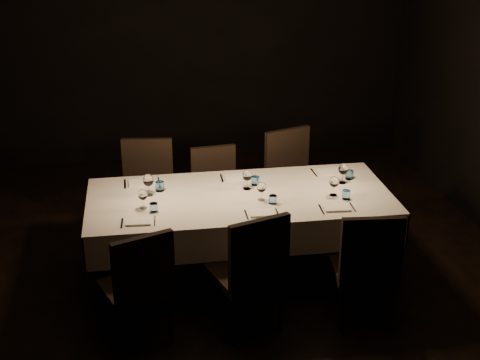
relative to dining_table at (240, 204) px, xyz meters
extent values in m
cube|color=black|center=(0.00, 0.00, -0.69)|extent=(5.00, 6.00, 0.01)
cube|color=black|center=(0.00, 3.00, 0.81)|extent=(5.00, 0.01, 3.00)
cube|color=black|center=(0.00, -3.00, 0.81)|extent=(5.00, 0.01, 3.00)
cube|color=black|center=(0.00, 0.00, 0.04)|extent=(2.40, 1.00, 0.04)
cylinder|color=black|center=(-1.12, -0.42, -0.33)|extent=(0.07, 0.07, 0.71)
cylinder|color=black|center=(-1.12, 0.42, -0.33)|extent=(0.07, 0.07, 0.71)
cylinder|color=black|center=(1.12, -0.42, -0.33)|extent=(0.07, 0.07, 0.71)
cylinder|color=black|center=(1.12, 0.42, -0.33)|extent=(0.07, 0.07, 0.71)
cube|color=beige|center=(0.00, 0.00, 0.07)|extent=(2.52, 1.12, 0.01)
cube|color=beige|center=(0.00, 0.55, -0.08)|extent=(2.52, 0.01, 0.28)
cube|color=beige|center=(0.00, -0.55, -0.08)|extent=(2.52, 0.01, 0.28)
cube|color=beige|center=(1.25, 0.00, -0.08)|extent=(0.01, 1.12, 0.28)
cube|color=beige|center=(-1.25, 0.00, -0.08)|extent=(0.01, 1.12, 0.28)
cylinder|color=black|center=(-0.79, -0.53, -0.49)|extent=(0.04, 0.04, 0.39)
cylinder|color=black|center=(-0.65, -0.88, -0.49)|extent=(0.04, 0.04, 0.39)
cylinder|color=black|center=(-1.13, -0.66, -0.49)|extent=(0.04, 0.04, 0.39)
cylinder|color=black|center=(-1.00, -1.01, -0.49)|extent=(0.04, 0.04, 0.39)
cube|color=black|center=(-0.89, -0.77, -0.27)|extent=(0.58, 0.58, 0.06)
cube|color=black|center=(-0.82, -0.95, 0.00)|extent=(0.44, 0.21, 0.49)
cube|color=white|center=(-0.84, -0.38, 0.08)|extent=(0.20, 0.14, 0.01)
cube|color=silver|center=(-0.97, -0.38, 0.08)|extent=(0.02, 0.18, 0.01)
cube|color=silver|center=(-0.72, -0.38, 0.08)|extent=(0.02, 0.18, 0.01)
cylinder|color=#ABD7F2|center=(-0.72, -0.20, 0.11)|extent=(0.06, 0.06, 0.07)
cylinder|color=white|center=(-0.80, -0.12, 0.08)|extent=(0.06, 0.06, 0.00)
cylinder|color=white|center=(-0.80, -0.12, 0.12)|extent=(0.01, 0.01, 0.07)
ellipsoid|color=white|center=(-0.80, -0.12, 0.19)|extent=(0.08, 0.08, 0.09)
cylinder|color=black|center=(0.05, -0.49, -0.48)|extent=(0.04, 0.04, 0.41)
cylinder|color=black|center=(0.17, -0.86, -0.48)|extent=(0.04, 0.04, 0.41)
cylinder|color=black|center=(-0.33, -0.61, -0.48)|extent=(0.04, 0.04, 0.41)
cylinder|color=black|center=(-0.20, -0.99, -0.48)|extent=(0.04, 0.04, 0.41)
cube|color=black|center=(-0.08, -0.74, -0.24)|extent=(0.60, 0.60, 0.06)
cube|color=black|center=(-0.01, -0.93, 0.05)|extent=(0.47, 0.20, 0.52)
cube|color=white|center=(0.11, -0.38, 0.08)|extent=(0.20, 0.13, 0.01)
cube|color=silver|center=(-0.01, -0.38, 0.08)|extent=(0.02, 0.18, 0.01)
cube|color=silver|center=(0.24, -0.38, 0.08)|extent=(0.01, 0.18, 0.01)
cylinder|color=#ABD7F2|center=(0.24, -0.20, 0.11)|extent=(0.06, 0.06, 0.07)
cylinder|color=white|center=(0.16, -0.12, 0.08)|extent=(0.06, 0.06, 0.00)
cylinder|color=white|center=(0.16, -0.12, 0.12)|extent=(0.01, 0.01, 0.08)
ellipsoid|color=white|center=(0.16, -0.12, 0.19)|extent=(0.08, 0.08, 0.09)
cylinder|color=black|center=(1.03, -0.59, -0.49)|extent=(0.04, 0.04, 0.40)
cylinder|color=black|center=(1.00, -0.97, -0.49)|extent=(0.04, 0.04, 0.40)
cylinder|color=black|center=(0.66, -0.56, -0.49)|extent=(0.04, 0.04, 0.40)
cylinder|color=black|center=(0.62, -0.94, -0.49)|extent=(0.04, 0.04, 0.40)
cube|color=black|center=(0.83, -0.76, -0.26)|extent=(0.50, 0.50, 0.06)
cube|color=black|center=(0.81, -0.96, 0.02)|extent=(0.46, 0.09, 0.50)
cube|color=white|center=(0.72, -0.38, 0.08)|extent=(0.21, 0.14, 0.01)
cube|color=silver|center=(0.59, -0.38, 0.08)|extent=(0.02, 0.18, 0.01)
cube|color=silver|center=(0.85, -0.38, 0.08)|extent=(0.02, 0.18, 0.01)
cylinder|color=#ABD7F2|center=(0.85, -0.20, 0.11)|extent=(0.07, 0.07, 0.07)
cylinder|color=white|center=(0.77, -0.12, 0.08)|extent=(0.06, 0.06, 0.00)
cylinder|color=white|center=(0.77, -0.12, 0.12)|extent=(0.01, 0.01, 0.08)
ellipsoid|color=white|center=(0.77, -0.12, 0.20)|extent=(0.08, 0.08, 0.09)
cylinder|color=black|center=(-0.98, 0.54, -0.48)|extent=(0.04, 0.04, 0.41)
cylinder|color=black|center=(-0.93, 0.93, -0.48)|extent=(0.04, 0.04, 0.41)
cylinder|color=black|center=(-0.59, 0.50, -0.48)|extent=(0.04, 0.04, 0.41)
cylinder|color=black|center=(-0.54, 0.88, -0.48)|extent=(0.04, 0.04, 0.41)
cube|color=black|center=(-0.76, 0.71, -0.25)|extent=(0.53, 0.53, 0.06)
cube|color=black|center=(-0.74, 0.92, 0.04)|extent=(0.47, 0.11, 0.51)
cube|color=white|center=(-0.80, 0.38, 0.08)|extent=(0.23, 0.15, 0.02)
cube|color=silver|center=(-0.94, 0.38, 0.08)|extent=(0.02, 0.21, 0.01)
cube|color=silver|center=(-0.65, 0.38, 0.08)|extent=(0.02, 0.21, 0.01)
cylinder|color=#ABD7F2|center=(-0.65, 0.20, 0.12)|extent=(0.07, 0.07, 0.08)
cylinder|color=white|center=(-0.75, 0.12, 0.08)|extent=(0.07, 0.07, 0.00)
cylinder|color=white|center=(-0.75, 0.12, 0.12)|extent=(0.01, 0.01, 0.09)
ellipsoid|color=white|center=(-0.75, 0.12, 0.21)|extent=(0.09, 0.09, 0.11)
cylinder|color=black|center=(-0.26, 0.47, -0.50)|extent=(0.04, 0.04, 0.37)
cylinder|color=black|center=(-0.30, 0.82, -0.50)|extent=(0.04, 0.04, 0.37)
cylinder|color=black|center=(0.09, 0.51, -0.50)|extent=(0.04, 0.04, 0.37)
cylinder|color=black|center=(0.05, 0.86, -0.50)|extent=(0.04, 0.04, 0.37)
cube|color=black|center=(-0.10, 0.67, -0.29)|extent=(0.47, 0.47, 0.06)
cube|color=black|center=(-0.12, 0.85, -0.02)|extent=(0.43, 0.10, 0.47)
cube|color=white|center=(0.03, 0.38, 0.08)|extent=(0.21, 0.14, 0.02)
cube|color=silver|center=(-0.10, 0.38, 0.08)|extent=(0.02, 0.19, 0.01)
cube|color=silver|center=(0.17, 0.38, 0.08)|extent=(0.01, 0.19, 0.01)
cylinder|color=#ABD7F2|center=(0.17, 0.20, 0.11)|extent=(0.07, 0.07, 0.08)
cylinder|color=white|center=(0.08, 0.12, 0.08)|extent=(0.07, 0.07, 0.00)
cylinder|color=white|center=(0.08, 0.12, 0.12)|extent=(0.01, 0.01, 0.08)
ellipsoid|color=white|center=(0.08, 0.12, 0.20)|extent=(0.08, 0.08, 0.10)
cylinder|color=black|center=(0.56, 0.47, -0.48)|extent=(0.04, 0.04, 0.42)
cylinder|color=black|center=(0.42, 0.85, -0.48)|extent=(0.04, 0.04, 0.42)
cylinder|color=black|center=(0.94, 0.61, -0.48)|extent=(0.04, 0.04, 0.42)
cylinder|color=black|center=(0.80, 0.98, -0.48)|extent=(0.04, 0.04, 0.42)
cube|color=black|center=(0.68, 0.73, -0.24)|extent=(0.62, 0.62, 0.06)
cube|color=black|center=(0.61, 0.92, 0.06)|extent=(0.47, 0.21, 0.52)
cube|color=white|center=(0.87, 0.38, 0.08)|extent=(0.22, 0.15, 0.02)
cube|color=silver|center=(0.73, 0.38, 0.08)|extent=(0.02, 0.20, 0.01)
cube|color=silver|center=(1.01, 0.38, 0.08)|extent=(0.02, 0.20, 0.01)
cylinder|color=#ABD7F2|center=(1.01, 0.20, 0.11)|extent=(0.07, 0.07, 0.08)
cylinder|color=white|center=(0.92, 0.12, 0.08)|extent=(0.07, 0.07, 0.00)
cylinder|color=white|center=(0.92, 0.12, 0.12)|extent=(0.01, 0.01, 0.08)
ellipsoid|color=white|center=(0.92, 0.12, 0.20)|extent=(0.09, 0.09, 0.10)
camera|label=1|loc=(-0.79, -5.00, 2.34)|focal=50.00mm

